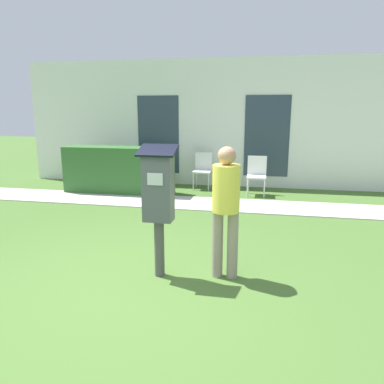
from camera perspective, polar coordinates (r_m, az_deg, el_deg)
The scene contains 9 objects.
ground_plane at distance 4.38m, azimuth -9.06°, elevation -14.69°, with size 40.00×40.00×0.00m, color #476B2D.
sidewalk at distance 7.97m, azimuth 0.75°, elevation -1.73°, with size 12.00×1.10×0.02m.
building_facade at distance 9.79m, azimuth 3.05°, elevation 10.37°, with size 10.00×0.26×3.20m.
parking_meter at distance 4.38m, azimuth -5.16°, elevation -0.36°, with size 0.44×0.31×1.59m.
person_standing at distance 4.36m, azimuth 5.18°, elevation -1.60°, with size 0.32×0.32×1.58m.
outdoor_chair_left at distance 9.58m, azimuth -6.51°, elevation 3.83°, with size 0.44×0.44×0.90m.
outdoor_chair_middle at distance 9.42m, azimuth 1.66°, elevation 3.76°, with size 0.44×0.44×0.90m.
outdoor_chair_right at distance 8.84m, azimuth 9.83°, elevation 2.97°, with size 0.44×0.44×0.90m.
hedge_row at distance 9.06m, azimuth -11.08°, elevation 3.29°, with size 2.60×0.60×1.10m.
Camera 1 is at (1.40, -3.63, 2.01)m, focal length 35.00 mm.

